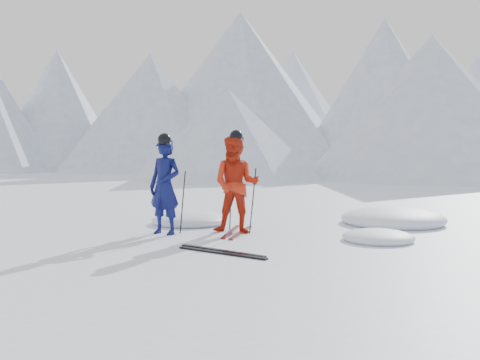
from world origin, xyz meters
The scene contains 12 objects.
ground centered at (0.00, 0.00, 0.00)m, with size 160.00×160.00×0.00m, color white.
skier_blue centered at (-3.25, 0.09, 0.95)m, with size 0.69×0.45×1.89m, color #0B1047.
skier_red centered at (-2.15, 0.98, 0.98)m, with size 0.95×0.74×1.96m, color red.
pole_blue_left centered at (-3.55, 0.24, 0.63)m, with size 0.02×0.02×1.26m, color black.
pole_blue_right centered at (-3.00, 0.34, 0.63)m, with size 0.02×0.02×1.26m, color black.
pole_red_left centered at (-2.45, 1.23, 0.65)m, with size 0.02×0.02×1.31m, color black.
pole_red_right centered at (-1.85, 1.13, 0.65)m, with size 0.02×0.02×1.31m, color black.
ski_worn_left centered at (-2.27, 0.98, 0.01)m, with size 0.09×1.70×0.03m, color black.
ski_worn_right centered at (-2.03, 0.98, 0.01)m, with size 0.09×1.70×0.03m, color black.
ski_loose_a centered at (-1.26, -0.78, 0.01)m, with size 0.09×1.70×0.03m, color black.
ski_loose_b centered at (-1.16, -0.93, 0.01)m, with size 0.09×1.70×0.03m, color black.
snow_lumps centered at (-0.54, 2.88, 0.00)m, with size 8.47×6.04×0.51m.
Camera 1 is at (3.46, -7.48, 1.60)m, focal length 38.00 mm.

